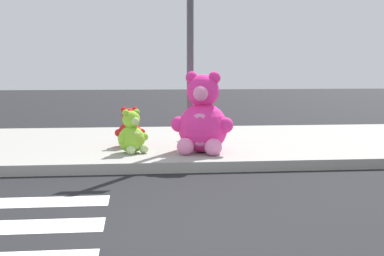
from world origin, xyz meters
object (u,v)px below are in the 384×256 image
(plush_lime, at_px, (132,135))
(plush_red, at_px, (130,130))
(plush_pink_large, at_px, (203,120))
(plush_white, at_px, (198,123))
(sign_pole, at_px, (190,41))

(plush_lime, distance_m, plush_red, 0.70)
(plush_pink_large, bearing_deg, plush_white, 85.79)
(plush_pink_large, bearing_deg, sign_pole, 102.14)
(plush_pink_large, relative_size, plush_white, 1.73)
(plush_lime, bearing_deg, sign_pole, 28.01)
(sign_pole, relative_size, plush_red, 4.97)
(plush_red, distance_m, plush_white, 1.49)
(sign_pole, bearing_deg, plush_white, 76.94)
(sign_pole, bearing_deg, plush_red, 168.20)
(sign_pole, distance_m, plush_lime, 1.78)
(sign_pole, xyz_separation_m, plush_pink_large, (0.13, -0.58, -1.21))
(sign_pole, height_order, plush_white, sign_pole)
(plush_pink_large, xyz_separation_m, plush_white, (0.12, 1.65, -0.21))
(sign_pole, bearing_deg, plush_pink_large, -77.86)
(plush_pink_large, bearing_deg, plush_red, 144.29)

